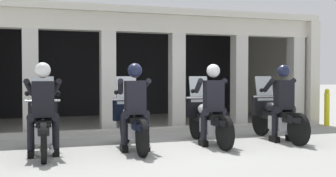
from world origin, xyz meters
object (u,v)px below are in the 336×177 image
object	(u,v)px
motorcycle_center_right	(207,118)
motorcycle_far_right	(275,116)
motorcycle_far_left	(43,125)
police_officer_far_left	(43,101)
police_officer_center_right	(213,97)
police_officer_far_right	(283,96)
motorcycle_center_left	(131,122)
police_officer_center_left	(135,99)
bollard_kerbside	(327,107)

from	to	relation	value
motorcycle_center_right	motorcycle_far_right	world-z (taller)	same
motorcycle_far_left	police_officer_far_left	xyz separation A→B (m)	(-0.00, -0.28, 0.44)
police_officer_far_left	police_officer_center_right	xyz separation A→B (m)	(3.15, 0.12, 0.00)
police_officer_center_right	police_officer_far_right	xyz separation A→B (m)	(1.58, 0.01, 0.00)
motorcycle_far_left	police_officer_far_left	distance (m)	0.52
police_officer_far_left	motorcycle_center_left	bearing A→B (deg)	14.07
motorcycle_center_right	police_officer_far_right	distance (m)	1.66
motorcycle_far_right	police_officer_center_right	bearing A→B (deg)	-166.34
motorcycle_center_right	police_officer_center_right	xyz separation A→B (m)	(-0.00, -0.28, 0.44)
police_officer_center_left	motorcycle_center_right	xyz separation A→B (m)	(1.58, 0.39, -0.44)
police_officer_far_left	bollard_kerbside	bearing A→B (deg)	18.88
motorcycle_center_left	motorcycle_center_right	size ratio (longest dim) A/B	1.00
motorcycle_center_right	bollard_kerbside	size ratio (longest dim) A/B	2.03
police_officer_far_left	police_officer_far_right	distance (m)	4.73
police_officer_center_right	motorcycle_far_right	size ratio (longest dim) A/B	0.78
motorcycle_center_left	police_officer_far_right	bearing A→B (deg)	1.69
police_officer_center_right	motorcycle_center_left	bearing A→B (deg)	171.25
police_officer_center_left	bollard_kerbside	world-z (taller)	police_officer_center_left
motorcycle_far_right	police_officer_far_right	size ratio (longest dim) A/B	1.29
motorcycle_center_left	police_officer_center_left	world-z (taller)	police_officer_center_left
motorcycle_center_left	motorcycle_far_right	world-z (taller)	same
police_officer_center_left	police_officer_center_right	xyz separation A→B (m)	(1.58, 0.11, 0.00)
motorcycle_far_left	motorcycle_center_right	world-z (taller)	same
police_officer_far_right	motorcycle_center_right	bearing A→B (deg)	173.25
motorcycle_center_right	motorcycle_far_left	bearing A→B (deg)	179.68
motorcycle_far_left	bollard_kerbside	xyz separation A→B (m)	(7.35, 1.72, -0.00)
motorcycle_far_left	police_officer_center_left	world-z (taller)	police_officer_center_left
motorcycle_far_right	bollard_kerbside	bearing A→B (deg)	34.56
motorcycle_far_left	motorcycle_far_right	distance (m)	4.73
police_officer_center_right	police_officer_far_left	bearing A→B (deg)	179.68
motorcycle_center_left	motorcycle_center_right	distance (m)	1.58
police_officer_far_right	motorcycle_far_right	bearing A→B (deg)	92.95
police_officer_center_left	motorcycle_far_left	bearing A→B (deg)	174.77
police_officer_center_left	police_officer_far_right	world-z (taller)	same
motorcycle_center_left	bollard_kerbside	distance (m)	6.03
police_officer_far_left	police_officer_center_right	bearing A→B (deg)	5.74
motorcycle_far_left	motorcycle_far_right	size ratio (longest dim) A/B	1.00
motorcycle_far_left	police_officer_center_left	xyz separation A→B (m)	(1.57, -0.28, 0.44)
motorcycle_far_right	police_officer_far_right	world-z (taller)	police_officer_far_right
police_officer_center_right	motorcycle_far_right	xyz separation A→B (m)	(1.58, 0.29, -0.44)
motorcycle_far_right	police_officer_far_right	bearing A→B (deg)	-87.05
police_officer_far_left	motorcycle_center_right	size ratio (longest dim) A/B	0.78
police_officer_far_right	police_officer_center_right	bearing A→B (deg)	-176.53
police_officer_center_left	bollard_kerbside	bearing A→B (deg)	23.82
motorcycle_far_left	police_officer_center_right	bearing A→B (deg)	0.58
police_officer_center_right	bollard_kerbside	distance (m)	4.63
motorcycle_far_left	motorcycle_center_left	world-z (taller)	same
motorcycle_center_left	motorcycle_center_right	world-z (taller)	same
motorcycle_center_right	police_officer_center_left	bearing A→B (deg)	-168.44
motorcycle_center_right	motorcycle_far_right	xyz separation A→B (m)	(1.58, 0.01, 0.00)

